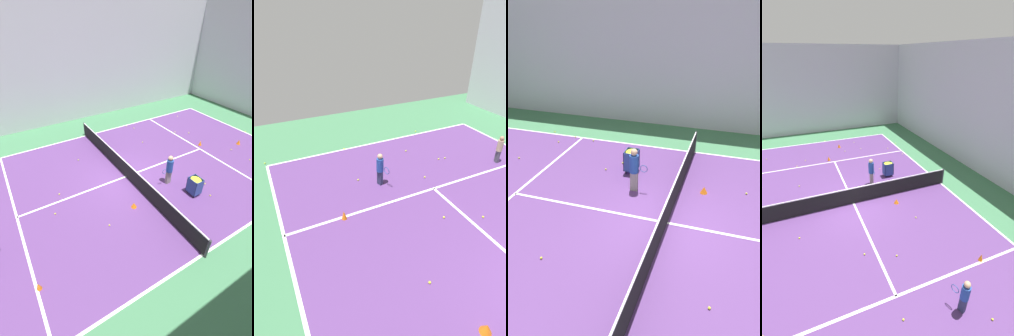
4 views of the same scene
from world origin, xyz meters
TOP-DOWN VIEW (x-y plane):
  - ground_plane at (0.00, 0.00)m, footprint 30.51×30.51m
  - court_playing_area at (0.00, 0.00)m, footprint 11.04×20.35m
  - line_baseline_far at (0.00, 10.18)m, footprint 11.04×0.10m
  - line_sideline_right at (5.52, 0.00)m, footprint 0.10×20.35m
  - line_service_near at (0.00, -5.60)m, footprint 11.04×0.10m
  - line_service_far at (0.00, 5.60)m, footprint 11.04×0.10m
  - line_centre_service at (0.00, 0.00)m, footprint 0.10×11.19m
  - hall_enclosure_right at (8.67, 0.00)m, footprint 0.15×26.81m
  - hall_enclosure_far at (0.00, 13.33)m, footprint 17.19×0.15m
  - tennis_net at (0.00, 0.00)m, footprint 11.34×0.10m
  - player_near_baseline at (1.70, -6.77)m, footprint 0.35×0.59m
  - coach_at_net at (1.57, 1.59)m, footprint 0.33×0.65m
  - ball_cart at (2.87, 2.12)m, footprint 0.60×0.50m
  - training_cone_0 at (3.62, -5.51)m, footprint 0.17×0.17m
  - training_cone_1 at (2.13, -0.87)m, footprint 0.26×0.26m
  - training_cone_2 at (-0.35, 5.95)m, footprint 0.22×0.22m
  - training_cone_3 at (0.88, 8.25)m, footprint 0.25×0.25m
  - tennis_ball_0 at (4.60, 6.43)m, footprint 0.07×0.07m
  - tennis_ball_1 at (5.41, 5.95)m, footprint 0.07×0.07m
  - tennis_ball_2 at (-2.61, 2.89)m, footprint 0.07×0.07m
  - tennis_ball_5 at (-0.11, -6.36)m, footprint 0.07×0.07m
  - tennis_ball_6 at (5.26, 4.89)m, footprint 0.07×0.07m
  - tennis_ball_7 at (1.14, 7.20)m, footprint 0.07×0.07m
  - tennis_ball_8 at (2.48, 7.19)m, footprint 0.07×0.07m
  - tennis_ball_10 at (-4.70, 7.88)m, footprint 0.07×0.07m
  - tennis_ball_12 at (2.51, -2.34)m, footprint 0.07×0.07m
  - tennis_ball_13 at (-2.83, -1.63)m, footprint 0.07×0.07m
  - tennis_ball_14 at (2.38, -7.38)m, footprint 0.07×0.07m
  - tennis_ball_15 at (-0.01, 10.28)m, footprint 0.07×0.07m
  - tennis_ball_16 at (0.69, -4.10)m, footprint 0.07×0.07m
  - tennis_ball_17 at (2.67, 3.17)m, footprint 0.07×0.07m
  - tennis_ball_18 at (-2.61, 5.78)m, footprint 0.07×0.07m
  - tennis_ball_19 at (2.35, 8.86)m, footprint 0.07×0.07m
  - tennis_ball_20 at (3.44, 2.71)m, footprint 0.07×0.07m
  - tennis_ball_23 at (-0.47, -3.55)m, footprint 0.07×0.07m
  - tennis_ball_25 at (-1.99, 6.54)m, footprint 0.07×0.07m
  - tennis_ball_26 at (5.73, 7.29)m, footprint 0.07×0.07m

SIDE VIEW (x-z plane):
  - ground_plane at x=0.00m, z-range 0.00..0.00m
  - court_playing_area at x=0.00m, z-range 0.00..0.00m
  - line_baseline_far at x=0.00m, z-range 0.00..0.01m
  - line_sideline_right at x=5.52m, z-range 0.00..0.01m
  - line_service_near at x=0.00m, z-range 0.00..0.01m
  - line_service_far at x=0.00m, z-range 0.00..0.01m
  - line_centre_service at x=0.00m, z-range 0.00..0.01m
  - tennis_ball_0 at x=4.60m, z-range 0.00..0.07m
  - tennis_ball_1 at x=5.41m, z-range 0.00..0.07m
  - tennis_ball_2 at x=-2.61m, z-range 0.00..0.07m
  - tennis_ball_5 at x=-0.11m, z-range 0.00..0.07m
  - tennis_ball_6 at x=5.26m, z-range 0.00..0.07m
  - tennis_ball_7 at x=1.14m, z-range 0.00..0.07m
  - tennis_ball_8 at x=2.48m, z-range 0.00..0.07m
  - tennis_ball_10 at x=-4.70m, z-range 0.00..0.07m
  - tennis_ball_12 at x=2.51m, z-range 0.00..0.07m
  - tennis_ball_13 at x=-2.83m, z-range 0.00..0.07m
  - tennis_ball_14 at x=2.38m, z-range 0.00..0.07m
  - tennis_ball_15 at x=-0.01m, z-range 0.00..0.07m
  - tennis_ball_16 at x=0.69m, z-range 0.00..0.07m
  - tennis_ball_17 at x=2.67m, z-range 0.00..0.07m
  - tennis_ball_18 at x=-2.61m, z-range 0.00..0.07m
  - tennis_ball_19 at x=2.35m, z-range 0.00..0.07m
  - tennis_ball_20 at x=3.44m, z-range 0.00..0.07m
  - tennis_ball_23 at x=-0.47m, z-range 0.00..0.07m
  - tennis_ball_25 at x=-1.99m, z-range 0.00..0.07m
  - tennis_ball_26 at x=5.73m, z-range 0.00..0.07m
  - training_cone_1 at x=2.13m, z-range 0.00..0.26m
  - training_cone_2 at x=-0.35m, z-range 0.00..0.32m
  - training_cone_0 at x=3.62m, z-range 0.00..0.32m
  - training_cone_3 at x=0.88m, z-range 0.00..0.33m
  - tennis_net at x=0.00m, z-range 0.02..0.98m
  - ball_cart at x=2.87m, z-range 0.19..1.14m
  - player_near_baseline at x=1.70m, z-range 0.10..1.43m
  - coach_at_net at x=1.57m, z-range 0.12..1.77m
  - hall_enclosure_right at x=8.67m, z-range 0.00..7.92m
  - hall_enclosure_far at x=0.00m, z-range 0.00..7.92m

